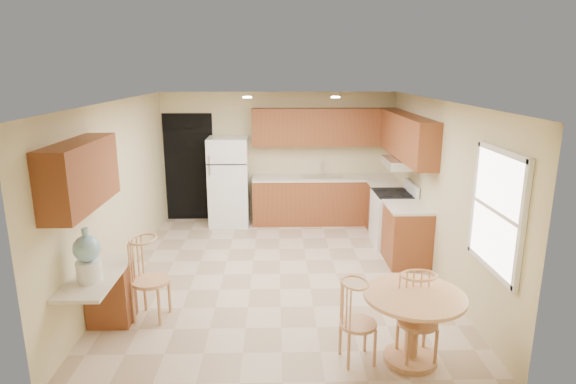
{
  "coord_description": "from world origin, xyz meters",
  "views": [
    {
      "loc": [
        -0.04,
        -6.54,
        2.92
      ],
      "look_at": [
        0.12,
        0.3,
        1.16
      ],
      "focal_mm": 30.0,
      "sensor_mm": 36.0,
      "label": 1
    }
  ],
  "objects_px": {
    "stove": "(393,218)",
    "chair_desk": "(147,274)",
    "water_crock": "(88,257)",
    "refrigerator": "(229,181)",
    "chair_table_b": "(421,315)",
    "dining_table": "(413,318)",
    "chair_table_a": "(360,318)"
  },
  "relations": [
    {
      "from": "dining_table",
      "to": "chair_desk",
      "type": "xyz_separation_m",
      "value": [
        -2.87,
        0.87,
        0.12
      ]
    },
    {
      "from": "refrigerator",
      "to": "chair_desk",
      "type": "distance_m",
      "value": 3.79
    },
    {
      "from": "stove",
      "to": "chair_desk",
      "type": "bearing_deg",
      "value": -144.15
    },
    {
      "from": "chair_table_b",
      "to": "water_crock",
      "type": "xyz_separation_m",
      "value": [
        -3.37,
        0.44,
        0.47
      ]
    },
    {
      "from": "dining_table",
      "to": "chair_desk",
      "type": "relative_size",
      "value": 1.01
    },
    {
      "from": "dining_table",
      "to": "chair_table_b",
      "type": "bearing_deg",
      "value": -60.57
    },
    {
      "from": "refrigerator",
      "to": "chair_desk",
      "type": "bearing_deg",
      "value": -99.13
    },
    {
      "from": "stove",
      "to": "refrigerator",
      "type": "bearing_deg",
      "value": 157.01
    },
    {
      "from": "stove",
      "to": "water_crock",
      "type": "xyz_separation_m",
      "value": [
        -3.92,
        -3.03,
        0.56
      ]
    },
    {
      "from": "refrigerator",
      "to": "chair_desk",
      "type": "height_order",
      "value": "refrigerator"
    },
    {
      "from": "chair_table_a",
      "to": "chair_table_b",
      "type": "distance_m",
      "value": 0.6
    },
    {
      "from": "chair_table_a",
      "to": "chair_desk",
      "type": "bearing_deg",
      "value": -121.73
    },
    {
      "from": "chair_table_a",
      "to": "water_crock",
      "type": "height_order",
      "value": "water_crock"
    },
    {
      "from": "stove",
      "to": "chair_table_b",
      "type": "bearing_deg",
      "value": -99.06
    },
    {
      "from": "stove",
      "to": "dining_table",
      "type": "distance_m",
      "value": 3.43
    },
    {
      "from": "water_crock",
      "to": "refrigerator",
      "type": "bearing_deg",
      "value": 76.12
    },
    {
      "from": "chair_table_b",
      "to": "refrigerator",
      "type": "bearing_deg",
      "value": -69.18
    },
    {
      "from": "stove",
      "to": "chair_table_b",
      "type": "xyz_separation_m",
      "value": [
        -0.55,
        -3.47,
        0.1
      ]
    },
    {
      "from": "chair_table_a",
      "to": "chair_table_b",
      "type": "bearing_deg",
      "value": 76.83
    },
    {
      "from": "chair_table_b",
      "to": "dining_table",
      "type": "bearing_deg",
      "value": -66.1
    },
    {
      "from": "refrigerator",
      "to": "water_crock",
      "type": "bearing_deg",
      "value": -103.88
    },
    {
      "from": "chair_table_a",
      "to": "chair_desk",
      "type": "distance_m",
      "value": 2.5
    },
    {
      "from": "chair_desk",
      "to": "water_crock",
      "type": "distance_m",
      "value": 0.8
    },
    {
      "from": "refrigerator",
      "to": "dining_table",
      "type": "height_order",
      "value": "refrigerator"
    },
    {
      "from": "stove",
      "to": "chair_desk",
      "type": "height_order",
      "value": "stove"
    },
    {
      "from": "chair_table_b",
      "to": "chair_desk",
      "type": "height_order",
      "value": "chair_desk"
    },
    {
      "from": "refrigerator",
      "to": "chair_table_b",
      "type": "relative_size",
      "value": 1.81
    },
    {
      "from": "chair_table_b",
      "to": "water_crock",
      "type": "bearing_deg",
      "value": -12.97
    },
    {
      "from": "water_crock",
      "to": "stove",
      "type": "bearing_deg",
      "value": 37.65
    },
    {
      "from": "refrigerator",
      "to": "chair_table_a",
      "type": "bearing_deg",
      "value": -69.7
    },
    {
      "from": "stove",
      "to": "chair_table_a",
      "type": "relative_size",
      "value": 1.25
    },
    {
      "from": "chair_table_b",
      "to": "water_crock",
      "type": "relative_size",
      "value": 1.61
    }
  ]
}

